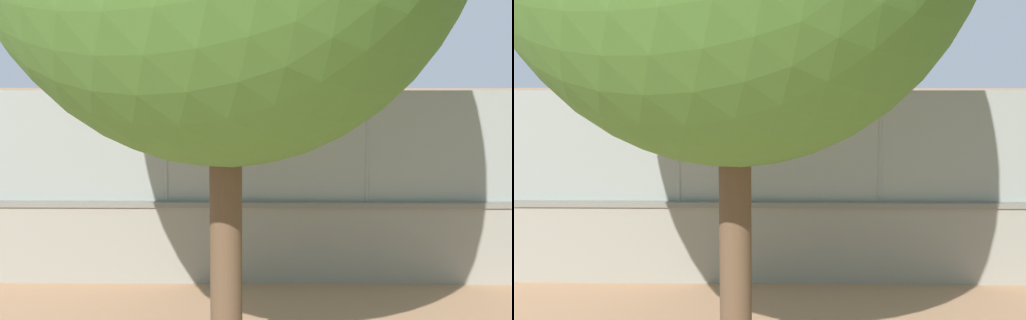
# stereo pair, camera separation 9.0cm
# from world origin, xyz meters

# --- Properties ---
(ground_plane) EXTENTS (260.00, 260.00, 0.00)m
(ground_plane) POSITION_xyz_m (0.00, 0.00, 0.00)
(ground_plane) COLOR tan
(perimeter_wall) EXTENTS (28.93, 1.15, 1.30)m
(perimeter_wall) POSITION_xyz_m (0.44, 12.42, 0.66)
(perimeter_wall) COLOR gray
(perimeter_wall) RESTS_ON ground_plane
(fence_panel_on_wall) EXTENTS (28.42, 0.83, 1.74)m
(fence_panel_on_wall) POSITION_xyz_m (0.44, 12.42, 2.17)
(fence_panel_on_wall) COLOR gray
(fence_panel_on_wall) RESTS_ON perimeter_wall
(player_baseline_waiting) EXTENTS (1.00, 0.75, 1.53)m
(player_baseline_waiting) POSITION_xyz_m (-2.42, 3.08, 0.90)
(player_baseline_waiting) COLOR #591919
(player_baseline_waiting) RESTS_ON ground_plane
(player_foreground_swinging) EXTENTS (0.75, 1.14, 1.48)m
(player_foreground_swinging) POSITION_xyz_m (4.68, 9.75, 0.87)
(player_foreground_swinging) COLOR #591919
(player_foreground_swinging) RESTS_ON ground_plane
(player_crossing_court) EXTENTS (0.72, 1.20, 1.54)m
(player_crossing_court) POSITION_xyz_m (0.43, 6.11, 0.90)
(player_crossing_court) COLOR black
(player_crossing_court) RESTS_ON ground_plane
(sports_ball) EXTENTS (0.22, 0.22, 0.22)m
(sports_ball) POSITION_xyz_m (-1.91, 3.92, 0.11)
(sports_ball) COLOR white
(sports_ball) RESTS_ON ground_plane
(spare_ball_by_wall) EXTENTS (0.09, 0.09, 0.09)m
(spare_ball_by_wall) POSITION_xyz_m (3.75, 11.82, 0.05)
(spare_ball_by_wall) COLOR #3399D8
(spare_ball_by_wall) RESTS_ON ground_plane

